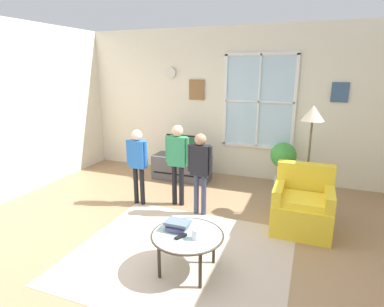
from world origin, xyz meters
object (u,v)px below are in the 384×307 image
(person_black_shirt, at_px, (200,165))
(floor_lamp, at_px, (312,124))
(armchair, at_px, (302,207))
(tv_stand, at_px, (182,168))
(person_blue_shirt, at_px, (138,158))
(person_green_shirt, at_px, (178,156))
(book_stack, at_px, (178,225))
(cup, at_px, (196,234))
(potted_plant_by_window, at_px, (283,159))
(remote_near_books, at_px, (181,237))
(television, at_px, (182,145))
(coffee_table, at_px, (187,236))

(person_black_shirt, distance_m, floor_lamp, 1.69)
(person_black_shirt, bearing_deg, armchair, 2.64)
(tv_stand, relative_size, person_blue_shirt, 0.92)
(person_blue_shirt, height_order, person_green_shirt, person_green_shirt)
(book_stack, distance_m, person_blue_shirt, 1.83)
(cup, distance_m, potted_plant_by_window, 3.04)
(book_stack, distance_m, cup, 0.27)
(potted_plant_by_window, bearing_deg, floor_lamp, -66.10)
(cup, distance_m, remote_near_books, 0.16)
(remote_near_books, xyz_separation_m, person_blue_shirt, (-1.34, 1.44, 0.32))
(book_stack, relative_size, person_green_shirt, 0.21)
(cup, height_order, potted_plant_by_window, potted_plant_by_window)
(floor_lamp, bearing_deg, television, 162.23)
(coffee_table, height_order, cup, cup)
(book_stack, bearing_deg, floor_lamp, 56.50)
(coffee_table, distance_m, potted_plant_by_window, 3.01)
(armchair, xyz_separation_m, cup, (-1.00, -1.48, 0.16))
(person_black_shirt, xyz_separation_m, potted_plant_by_window, (1.04, 1.57, -0.22))
(television, bearing_deg, armchair, -29.02)
(potted_plant_by_window, height_order, floor_lamp, floor_lamp)
(person_green_shirt, relative_size, floor_lamp, 0.80)
(tv_stand, distance_m, potted_plant_by_window, 1.94)
(cup, height_order, floor_lamp, floor_lamp)
(coffee_table, distance_m, remote_near_books, 0.10)
(coffee_table, relative_size, person_blue_shirt, 0.64)
(floor_lamp, bearing_deg, remote_near_books, -119.79)
(tv_stand, distance_m, television, 0.46)
(television, xyz_separation_m, person_green_shirt, (0.41, -1.14, 0.12))
(armchair, distance_m, potted_plant_by_window, 1.58)
(coffee_table, distance_m, book_stack, 0.16)
(cup, xyz_separation_m, person_blue_shirt, (-1.50, 1.42, 0.28))
(cup, relative_size, floor_lamp, 0.07)
(tv_stand, bearing_deg, television, -90.00)
(tv_stand, distance_m, person_blue_shirt, 1.46)
(cup, relative_size, person_blue_shirt, 0.09)
(remote_near_books, height_order, potted_plant_by_window, potted_plant_by_window)
(coffee_table, relative_size, person_black_shirt, 0.63)
(television, bearing_deg, tv_stand, 90.00)
(person_green_shirt, bearing_deg, potted_plant_by_window, 42.65)
(tv_stand, height_order, coffee_table, tv_stand)
(coffee_table, bearing_deg, person_black_shirt, 104.02)
(television, relative_size, book_stack, 2.30)
(television, height_order, person_black_shirt, person_black_shirt)
(armchair, relative_size, book_stack, 3.18)
(person_green_shirt, distance_m, floor_lamp, 2.03)
(cup, bearing_deg, armchair, 56.04)
(remote_near_books, bearing_deg, person_blue_shirt, 132.94)
(book_stack, bearing_deg, cup, -23.40)
(coffee_table, relative_size, floor_lamp, 0.48)
(person_black_shirt, bearing_deg, cup, -72.23)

